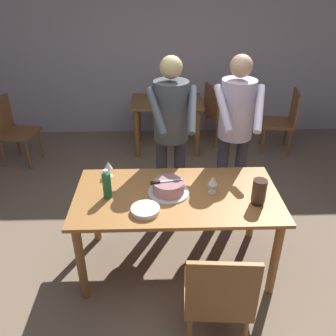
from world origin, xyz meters
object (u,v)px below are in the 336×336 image
(main_dining_table, at_px, (177,205))
(hurricane_lamp, at_px, (259,192))
(wine_glass_near, at_px, (213,181))
(person_standing_beside, at_px, (236,125))
(person_cutting_cake, at_px, (171,127))
(background_chair_0, at_px, (219,112))
(background_chair_1, at_px, (283,119))
(plate_stack, at_px, (145,210))
(wine_glass_far, at_px, (108,166))
(background_chair_2, at_px, (13,128))
(chair_near_side, at_px, (218,295))
(cake_knife, at_px, (160,182))
(water_bottle, at_px, (107,185))
(cake_on_platter, at_px, (169,188))
(background_table, at_px, (167,111))

(main_dining_table, bearing_deg, hurricane_lamp, -13.07)
(wine_glass_near, relative_size, person_standing_beside, 0.08)
(person_cutting_cake, height_order, background_chair_0, person_cutting_cake)
(person_standing_beside, bearing_deg, background_chair_1, 56.50)
(plate_stack, relative_size, wine_glass_far, 1.53)
(background_chair_2, bearing_deg, main_dining_table, -44.29)
(main_dining_table, bearing_deg, person_standing_beside, 48.97)
(background_chair_2, bearing_deg, chair_near_side, -50.80)
(cake_knife, bearing_deg, water_bottle, -175.69)
(plate_stack, relative_size, hurricane_lamp, 1.05)
(cake_on_platter, distance_m, background_chair_0, 2.71)
(person_cutting_cake, height_order, chair_near_side, person_cutting_cake)
(wine_glass_near, distance_m, background_chair_0, 2.63)
(water_bottle, xyz_separation_m, background_table, (0.54, 2.42, -0.29))
(background_chair_1, bearing_deg, background_chair_0, 159.99)
(plate_stack, xyz_separation_m, background_chair_1, (1.89, 2.50, -0.28))
(main_dining_table, xyz_separation_m, hurricane_lamp, (0.62, -0.14, 0.21))
(person_standing_beside, height_order, background_table, person_standing_beside)
(wine_glass_near, relative_size, background_chair_2, 0.16)
(plate_stack, relative_size, background_table, 0.22)
(wine_glass_far, distance_m, person_standing_beside, 1.25)
(wine_glass_far, relative_size, person_standing_beside, 0.08)
(cake_on_platter, distance_m, cake_knife, 0.10)
(wine_glass_far, bearing_deg, plate_stack, -58.40)
(main_dining_table, distance_m, background_chair_1, 2.80)
(cake_knife, distance_m, person_cutting_cake, 0.68)
(cake_on_platter, bearing_deg, background_chair_0, 72.05)
(wine_glass_far, bearing_deg, cake_knife, -33.91)
(plate_stack, bearing_deg, person_cutting_cake, 75.54)
(wine_glass_near, height_order, hurricane_lamp, hurricane_lamp)
(main_dining_table, distance_m, plate_stack, 0.37)
(cake_on_platter, xyz_separation_m, water_bottle, (-0.49, -0.04, 0.06))
(background_chair_1, bearing_deg, plate_stack, -127.08)
(wine_glass_near, height_order, wine_glass_far, same)
(main_dining_table, bearing_deg, background_chair_0, 73.55)
(wine_glass_far, height_order, background_chair_2, background_chair_2)
(cake_on_platter, bearing_deg, person_cutting_cake, 86.05)
(wine_glass_near, bearing_deg, chair_near_side, -94.13)
(person_standing_beside, bearing_deg, plate_stack, -132.64)
(hurricane_lamp, xyz_separation_m, background_chair_0, (0.14, 2.73, -0.37))
(cake_knife, distance_m, wine_glass_far, 0.54)
(background_chair_0, bearing_deg, cake_on_platter, -107.95)
(wine_glass_far, xyz_separation_m, background_chair_1, (2.23, 1.96, -0.36))
(main_dining_table, bearing_deg, wine_glass_near, 4.60)
(plate_stack, relative_size, background_chair_2, 0.24)
(person_standing_beside, relative_size, background_table, 1.72)
(background_table, bearing_deg, hurricane_lamp, -75.82)
(water_bottle, distance_m, background_table, 2.50)
(wine_glass_near, height_order, chair_near_side, chair_near_side)
(plate_stack, xyz_separation_m, wine_glass_near, (0.54, 0.26, 0.08))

